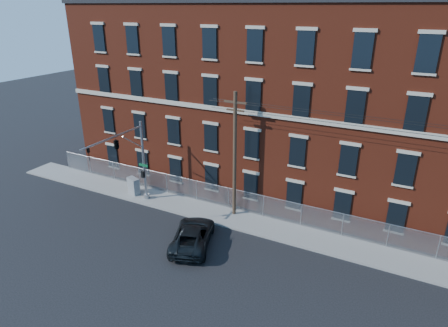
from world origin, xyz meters
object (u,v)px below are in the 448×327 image
Objects in this scene: utility_pole_near at (235,154)px; pickup_truck at (193,235)px; traffic_signal_mast at (123,150)px; utility_cabinet at (134,186)px.

utility_pole_near reaches higher than pickup_truck.
utility_pole_near is 6.93m from pickup_truck.
utility_cabinet is at bearing 122.01° from traffic_signal_mast.
utility_cabinet is at bearing -174.90° from utility_pole_near.
traffic_signal_mast is 1.28× the size of pickup_truck.
utility_pole_near reaches higher than utility_cabinet.
traffic_signal_mast is 8.70m from utility_pole_near.
traffic_signal_mast is at bearing -33.18° from pickup_truck.
traffic_signal_mast is at bearing -156.86° from utility_pole_near.
pickup_truck is (7.22, -1.72, -4.63)m from traffic_signal_mast.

